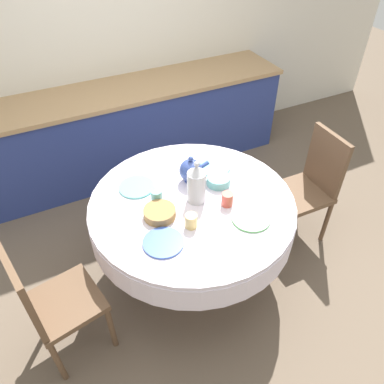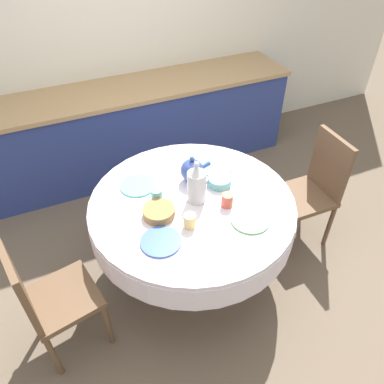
% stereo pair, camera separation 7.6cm
% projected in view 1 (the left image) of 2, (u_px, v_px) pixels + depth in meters
% --- Properties ---
extents(ground_plane, '(12.00, 12.00, 0.00)m').
position_uv_depth(ground_plane, '(192.00, 269.00, 2.97)').
color(ground_plane, brown).
extents(wall_back, '(7.00, 0.05, 2.60)m').
position_uv_depth(wall_back, '(101.00, 32.00, 3.38)').
color(wall_back, silver).
rests_on(wall_back, ground_plane).
extents(kitchen_counter, '(3.24, 0.64, 0.88)m').
position_uv_depth(kitchen_counter, '(124.00, 131.00, 3.71)').
color(kitchen_counter, navy).
rests_on(kitchen_counter, ground_plane).
extents(dining_table, '(1.39, 1.39, 0.73)m').
position_uv_depth(dining_table, '(192.00, 214.00, 2.57)').
color(dining_table, tan).
rests_on(dining_table, ground_plane).
extents(chair_left, '(0.41, 0.41, 0.95)m').
position_uv_depth(chair_left, '(311.00, 183.00, 2.96)').
color(chair_left, brown).
rests_on(chair_left, ground_plane).
extents(chair_right, '(0.47, 0.47, 0.95)m').
position_uv_depth(chair_right, '(49.00, 302.00, 2.15)').
color(chair_right, brown).
rests_on(chair_right, ground_plane).
extents(plate_near_left, '(0.25, 0.25, 0.01)m').
position_uv_depth(plate_near_left, '(163.00, 243.00, 2.21)').
color(plate_near_left, '#3856AD').
rests_on(plate_near_left, dining_table).
extents(cup_near_left, '(0.08, 0.08, 0.09)m').
position_uv_depth(cup_near_left, '(191.00, 221.00, 2.29)').
color(cup_near_left, '#DBB766').
rests_on(cup_near_left, dining_table).
extents(plate_near_right, '(0.25, 0.25, 0.01)m').
position_uv_depth(plate_near_right, '(251.00, 218.00, 2.36)').
color(plate_near_right, '#5BA85B').
rests_on(plate_near_right, dining_table).
extents(cup_near_right, '(0.08, 0.08, 0.09)m').
position_uv_depth(cup_near_right, '(227.00, 199.00, 2.44)').
color(cup_near_right, '#CC4C3D').
rests_on(cup_near_right, dining_table).
extents(plate_far_left, '(0.25, 0.25, 0.01)m').
position_uv_depth(plate_far_left, '(137.00, 187.00, 2.60)').
color(plate_far_left, '#60BCB7').
rests_on(plate_far_left, dining_table).
extents(cup_far_left, '(0.08, 0.08, 0.09)m').
position_uv_depth(cup_far_left, '(157.00, 196.00, 2.46)').
color(cup_far_left, '#5BA39E').
rests_on(cup_far_left, dining_table).
extents(plate_far_right, '(0.25, 0.25, 0.01)m').
position_uv_depth(plate_far_right, '(214.00, 166.00, 2.78)').
color(plate_far_right, '#60BCB7').
rests_on(plate_far_right, dining_table).
extents(cup_far_right, '(0.08, 0.08, 0.09)m').
position_uv_depth(cup_far_right, '(197.00, 174.00, 2.64)').
color(cup_far_right, '#DBB766').
rests_on(cup_far_right, dining_table).
extents(coffee_carafe, '(0.12, 0.12, 0.31)m').
position_uv_depth(coffee_carafe, '(197.00, 184.00, 2.42)').
color(coffee_carafe, '#B2B2B7').
rests_on(coffee_carafe, dining_table).
extents(teapot, '(0.22, 0.16, 0.21)m').
position_uv_depth(teapot, '(191.00, 170.00, 2.60)').
color(teapot, '#33478E').
rests_on(teapot, dining_table).
extents(bread_basket, '(0.21, 0.21, 0.06)m').
position_uv_depth(bread_basket, '(160.00, 213.00, 2.37)').
color(bread_basket, olive).
rests_on(bread_basket, dining_table).
extents(fruit_bowl, '(0.17, 0.17, 0.06)m').
position_uv_depth(fruit_bowl, '(218.00, 180.00, 2.61)').
color(fruit_bowl, '#569993').
rests_on(fruit_bowl, dining_table).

